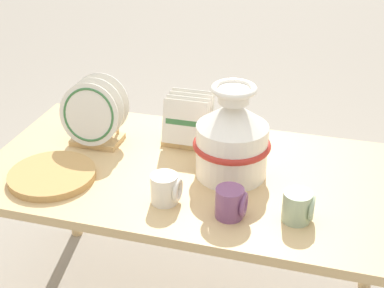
{
  "coord_description": "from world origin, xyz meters",
  "views": [
    {
      "loc": [
        0.45,
        -1.62,
        1.75
      ],
      "look_at": [
        0.0,
        0.0,
        0.82
      ],
      "focal_mm": 50.0,
      "sensor_mm": 36.0,
      "label": 1
    }
  ],
  "objects_px": {
    "mug_cream_glaze": "(166,189)",
    "mug_sage_glaze": "(299,207)",
    "dish_rack_square_plates": "(188,126)",
    "dish_rack_round_plates": "(94,118)",
    "wicker_charger_stack": "(52,175)",
    "ceramic_vase": "(232,137)",
    "mug_plum_glaze": "(231,203)"
  },
  "relations": [
    {
      "from": "mug_cream_glaze",
      "to": "mug_sage_glaze",
      "type": "xyz_separation_m",
      "value": [
        0.43,
        0.02,
        0.0
      ]
    },
    {
      "from": "dish_rack_square_plates",
      "to": "dish_rack_round_plates",
      "type": "bearing_deg",
      "value": -162.84
    },
    {
      "from": "dish_rack_square_plates",
      "to": "wicker_charger_stack",
      "type": "height_order",
      "value": "dish_rack_square_plates"
    },
    {
      "from": "ceramic_vase",
      "to": "mug_sage_glaze",
      "type": "height_order",
      "value": "ceramic_vase"
    },
    {
      "from": "dish_rack_round_plates",
      "to": "mug_sage_glaze",
      "type": "xyz_separation_m",
      "value": [
        0.83,
        -0.3,
        -0.06
      ]
    },
    {
      "from": "ceramic_vase",
      "to": "dish_rack_square_plates",
      "type": "distance_m",
      "value": 0.3
    },
    {
      "from": "dish_rack_square_plates",
      "to": "mug_cream_glaze",
      "type": "bearing_deg",
      "value": -84.12
    },
    {
      "from": "ceramic_vase",
      "to": "dish_rack_square_plates",
      "type": "height_order",
      "value": "ceramic_vase"
    },
    {
      "from": "mug_cream_glaze",
      "to": "mug_plum_glaze",
      "type": "distance_m",
      "value": 0.23
    },
    {
      "from": "dish_rack_round_plates",
      "to": "mug_sage_glaze",
      "type": "bearing_deg",
      "value": -19.87
    },
    {
      "from": "ceramic_vase",
      "to": "mug_cream_glaze",
      "type": "relative_size",
      "value": 3.39
    },
    {
      "from": "wicker_charger_stack",
      "to": "mug_sage_glaze",
      "type": "xyz_separation_m",
      "value": [
        0.87,
        -0.01,
        0.04
      ]
    },
    {
      "from": "ceramic_vase",
      "to": "mug_plum_glaze",
      "type": "height_order",
      "value": "ceramic_vase"
    },
    {
      "from": "dish_rack_square_plates",
      "to": "mug_plum_glaze",
      "type": "bearing_deg",
      "value": -58.94
    },
    {
      "from": "dish_rack_square_plates",
      "to": "wicker_charger_stack",
      "type": "xyz_separation_m",
      "value": [
        -0.4,
        -0.4,
        -0.06
      ]
    },
    {
      "from": "mug_cream_glaze",
      "to": "mug_plum_glaze",
      "type": "bearing_deg",
      "value": -5.46
    },
    {
      "from": "ceramic_vase",
      "to": "mug_cream_glaze",
      "type": "bearing_deg",
      "value": -126.4
    },
    {
      "from": "dish_rack_square_plates",
      "to": "ceramic_vase",
      "type": "bearing_deg",
      "value": -41.8
    },
    {
      "from": "ceramic_vase",
      "to": "dish_rack_round_plates",
      "type": "xyz_separation_m",
      "value": [
        -0.57,
        0.08,
        -0.04
      ]
    },
    {
      "from": "dish_rack_round_plates",
      "to": "mug_cream_glaze",
      "type": "height_order",
      "value": "dish_rack_round_plates"
    },
    {
      "from": "wicker_charger_stack",
      "to": "dish_rack_round_plates",
      "type": "bearing_deg",
      "value": 81.78
    },
    {
      "from": "ceramic_vase",
      "to": "mug_sage_glaze",
      "type": "relative_size",
      "value": 3.39
    },
    {
      "from": "dish_rack_round_plates",
      "to": "ceramic_vase",
      "type": "bearing_deg",
      "value": -8.34
    },
    {
      "from": "mug_cream_glaze",
      "to": "ceramic_vase",
      "type": "bearing_deg",
      "value": 53.6
    },
    {
      "from": "dish_rack_round_plates",
      "to": "mug_sage_glaze",
      "type": "distance_m",
      "value": 0.89
    },
    {
      "from": "ceramic_vase",
      "to": "wicker_charger_stack",
      "type": "height_order",
      "value": "ceramic_vase"
    },
    {
      "from": "wicker_charger_stack",
      "to": "mug_cream_glaze",
      "type": "distance_m",
      "value": 0.44
    },
    {
      "from": "wicker_charger_stack",
      "to": "mug_plum_glaze",
      "type": "height_order",
      "value": "mug_plum_glaze"
    },
    {
      "from": "dish_rack_round_plates",
      "to": "mug_cream_glaze",
      "type": "xyz_separation_m",
      "value": [
        0.4,
        -0.32,
        -0.06
      ]
    },
    {
      "from": "mug_sage_glaze",
      "to": "mug_plum_glaze",
      "type": "relative_size",
      "value": 1.0
    },
    {
      "from": "dish_rack_round_plates",
      "to": "dish_rack_square_plates",
      "type": "relative_size",
      "value": 1.34
    },
    {
      "from": "wicker_charger_stack",
      "to": "mug_cream_glaze",
      "type": "bearing_deg",
      "value": -3.68
    }
  ]
}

